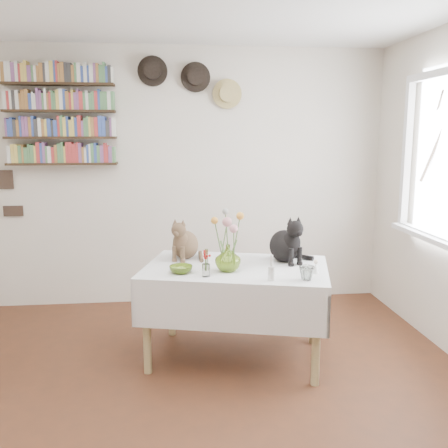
{
  "coord_description": "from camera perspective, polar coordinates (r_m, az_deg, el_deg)",
  "views": [
    {
      "loc": [
        -0.11,
        -2.66,
        1.68
      ],
      "look_at": [
        0.26,
        0.78,
        1.05
      ],
      "focal_mm": 40.0,
      "sensor_mm": 36.0,
      "label": 1
    }
  ],
  "objects": [
    {
      "name": "wall_hats",
      "position": [
        4.87,
        -3.67,
        16.04
      ],
      "size": [
        0.98,
        0.09,
        0.48
      ],
      "color": "black",
      "rests_on": "room"
    },
    {
      "name": "candlestick",
      "position": [
        3.35,
        5.44,
        -5.47
      ],
      "size": [
        0.05,
        0.05,
        0.17
      ],
      "color": "white",
      "rests_on": "dining_table"
    },
    {
      "name": "dining_table",
      "position": [
        3.74,
        1.37,
        -7.46
      ],
      "size": [
        1.5,
        1.16,
        0.71
      ],
      "color": "white",
      "rests_on": "room"
    },
    {
      "name": "green_bowl",
      "position": [
        3.53,
        -4.94,
        -5.18
      ],
      "size": [
        0.2,
        0.2,
        0.05
      ],
      "primitive_type": "imported",
      "rotation": [
        0.0,
        0.0,
        -0.25
      ],
      "color": "#ABCC4E",
      "rests_on": "dining_table"
    },
    {
      "name": "black_cat",
      "position": [
        3.83,
        6.92,
        -1.54
      ],
      "size": [
        0.34,
        0.38,
        0.37
      ],
      "primitive_type": null,
      "rotation": [
        0.0,
        0.0,
        0.38
      ],
      "color": "black",
      "rests_on": "dining_table"
    },
    {
      "name": "tabby_cat",
      "position": [
        3.91,
        -4.43,
        -1.52
      ],
      "size": [
        0.32,
        0.35,
        0.33
      ],
      "primitive_type": null,
      "rotation": [
        0.0,
        0.0,
        -0.46
      ],
      "color": "brown",
      "rests_on": "dining_table"
    },
    {
      "name": "flower_vase",
      "position": [
        3.54,
        0.45,
        -3.9
      ],
      "size": [
        0.19,
        0.19,
        0.19
      ],
      "primitive_type": "imported",
      "rotation": [
        0.0,
        0.0,
        -0.03
      ],
      "color": "#ABCC4E",
      "rests_on": "dining_table"
    },
    {
      "name": "bookshelf_unit",
      "position": [
        4.92,
        -18.22,
        11.72
      ],
      "size": [
        1.0,
        0.16,
        0.91
      ],
      "color": "#312113",
      "rests_on": "room"
    },
    {
      "name": "room",
      "position": [
        2.69,
        -3.82,
        1.15
      ],
      "size": [
        4.08,
        4.58,
        2.58
      ],
      "color": "#5D3019",
      "rests_on": "ground"
    },
    {
      "name": "drinking_glass",
      "position": [
        3.39,
        9.42,
        -5.56
      ],
      "size": [
        0.11,
        0.11,
        0.1
      ],
      "primitive_type": "imported",
      "rotation": [
        0.0,
        0.0,
        -0.11
      ],
      "color": "white",
      "rests_on": "dining_table"
    },
    {
      "name": "flower_bouquet",
      "position": [
        3.51,
        0.44,
        0.07
      ],
      "size": [
        0.17,
        0.12,
        0.39
      ],
      "color": "#4C7233",
      "rests_on": "flower_vase"
    },
    {
      "name": "berry_jar",
      "position": [
        3.41,
        -2.07,
        -4.44
      ],
      "size": [
        0.05,
        0.05,
        0.22
      ],
      "color": "white",
      "rests_on": "dining_table"
    },
    {
      "name": "wall_art_plaques",
      "position": [
        5.15,
        -23.39,
        3.29
      ],
      "size": [
        0.21,
        0.02,
        0.44
      ],
      "color": "#38281E",
      "rests_on": "room"
    },
    {
      "name": "porcelain_figurine",
      "position": [
        3.56,
        10.43,
        -4.91
      ],
      "size": [
        0.05,
        0.05,
        0.1
      ],
      "color": "white",
      "rests_on": "dining_table"
    }
  ]
}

